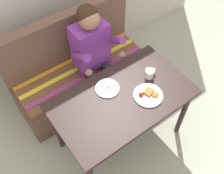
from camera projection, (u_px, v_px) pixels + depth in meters
The scene contains 7 objects.
ground_plane at pixel (120, 137), 2.83m from camera, with size 8.00×8.00×0.00m, color #A6A997.
table at pixel (122, 103), 2.32m from camera, with size 1.20×0.70×0.73m.
couch at pixel (79, 73), 2.94m from camera, with size 1.44×0.56×1.00m.
person at pixel (95, 51), 2.57m from camera, with size 0.45×0.61×1.21m.
plate_breakfast at pixel (148, 95), 2.25m from camera, with size 0.25×0.25×0.05m.
plate_eggs at pixel (107, 88), 2.30m from camera, with size 0.21×0.21×0.04m.
coffee_mug at pixel (150, 73), 2.36m from camera, with size 0.12×0.08×0.09m.
Camera 1 is at (-0.84, -0.99, 2.57)m, focal length 42.82 mm.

